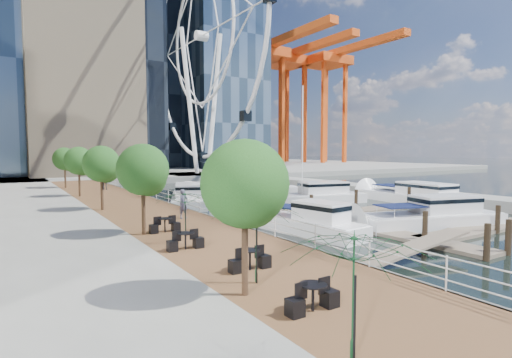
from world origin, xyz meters
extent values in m
plane|color=black|center=(0.00, 0.00, 0.00)|extent=(520.00, 520.00, 0.00)
cube|color=brown|center=(-9.00, 15.00, 0.50)|extent=(6.00, 60.00, 1.00)
cube|color=#595954|center=(-6.00, 15.00, 0.50)|extent=(0.25, 60.00, 1.00)
cube|color=gray|center=(0.00, 102.00, 0.50)|extent=(200.00, 114.00, 1.00)
cube|color=gray|center=(20.00, 20.00, 0.50)|extent=(4.00, 60.00, 1.00)
cube|color=gray|center=(14.00, 52.00, 0.50)|extent=(14.00, 12.00, 1.00)
cube|color=#6D6051|center=(3.00, 10.00, 0.10)|extent=(2.00, 32.00, 0.20)
cube|color=#6D6051|center=(9.00, -2.00, 0.10)|extent=(12.00, 2.00, 0.20)
cube|color=#6D6051|center=(9.00, 8.00, 0.10)|extent=(12.00, 2.00, 0.20)
cube|color=#6D6051|center=(9.00, 18.00, 0.10)|extent=(12.00, 2.00, 0.20)
cylinder|color=white|center=(11.50, 52.00, 14.00)|extent=(0.80, 0.80, 26.00)
cylinder|color=white|center=(16.50, 52.00, 14.00)|extent=(0.80, 0.80, 26.00)
torus|color=white|center=(14.00, 52.00, 26.00)|extent=(0.70, 44.70, 44.70)
cylinder|color=#3F2B1C|center=(-11.40, -6.00, 2.20)|extent=(0.20, 0.20, 2.40)
sphere|color=#265B1E|center=(-11.40, -6.00, 4.30)|extent=(2.60, 2.60, 2.60)
cylinder|color=#3F2B1C|center=(-11.40, 4.00, 2.20)|extent=(0.20, 0.20, 2.40)
sphere|color=#265B1E|center=(-11.40, 4.00, 4.30)|extent=(2.60, 2.60, 2.60)
cylinder|color=#3F2B1C|center=(-11.40, 14.00, 2.20)|extent=(0.20, 0.20, 2.40)
sphere|color=#265B1E|center=(-11.40, 14.00, 4.30)|extent=(2.60, 2.60, 2.60)
cylinder|color=#3F2B1C|center=(-11.40, 24.00, 2.20)|extent=(0.20, 0.20, 2.40)
sphere|color=#265B1E|center=(-11.40, 24.00, 4.30)|extent=(2.60, 2.60, 2.60)
cylinder|color=#3F2B1C|center=(-11.40, 34.00, 2.20)|extent=(0.20, 0.20, 2.40)
sphere|color=#265B1E|center=(-11.40, 34.00, 4.30)|extent=(2.60, 2.60, 2.60)
imported|color=#4B4B64|center=(-7.84, 7.52, 1.91)|extent=(0.77, 0.62, 1.82)
imported|color=#7E6D57|center=(-6.84, 20.25, 1.75)|extent=(0.80, 0.89, 1.51)
imported|color=#31353D|center=(-8.11, 28.99, 1.95)|extent=(1.20, 0.83, 1.89)
imported|color=#103B1C|center=(-11.50, -10.43, 2.35)|extent=(3.78, 3.81, 2.70)
imported|color=#0F3A20|center=(-10.55, -5.32, 2.34)|extent=(3.87, 3.90, 2.68)
imported|color=#103A1A|center=(-10.41, 0.90, 2.22)|extent=(3.16, 3.20, 2.45)
camera|label=1|loc=(-17.28, -15.89, 5.26)|focal=28.00mm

